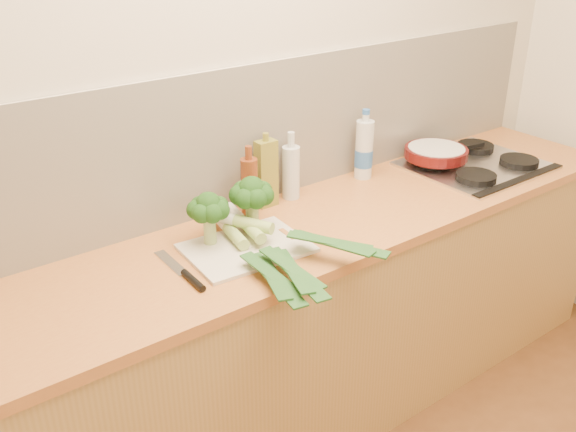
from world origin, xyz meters
The scene contains 15 objects.
room_shell centered at (0.00, 1.49, 1.17)m, with size 3.50×3.50×3.50m.
counter centered at (0.00, 1.20, 0.45)m, with size 3.20×0.62×0.90m.
gas_hob centered at (1.02, 1.20, 0.91)m, with size 0.58×0.50×0.04m.
chopping_board centered at (-0.23, 1.17, 0.91)m, with size 0.40×0.30×0.01m, color beige.
broccoli_left centered at (-0.31, 1.27, 1.04)m, with size 0.14×0.15×0.19m.
broccoli_right centered at (-0.14, 1.26, 1.05)m, with size 0.16×0.16×0.20m.
leek_front centered at (-0.25, 1.15, 0.94)m, with size 0.18×0.67×0.04m.
leek_mid centered at (-0.20, 1.13, 0.95)m, with size 0.18×0.70×0.04m.
leek_back centered at (-0.15, 1.13, 0.97)m, with size 0.33×0.62×0.04m.
chefs_knife centered at (-0.48, 1.13, 0.91)m, with size 0.04×0.31×0.02m.
skillet centered at (0.88, 1.31, 0.96)m, with size 0.41×0.28×0.05m.
oil_tin centered at (0.04, 1.43, 1.03)m, with size 0.08×0.05×0.29m.
glass_bottle centered at (0.16, 1.43, 1.01)m, with size 0.07×0.07×0.27m.
amber_bottle centered at (-0.07, 1.39, 1.02)m, with size 0.06×0.06×0.27m.
water_bottle centered at (0.53, 1.41, 1.02)m, with size 0.08×0.08×0.28m.
Camera 1 is at (-1.26, -0.44, 1.95)m, focal length 40.00 mm.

